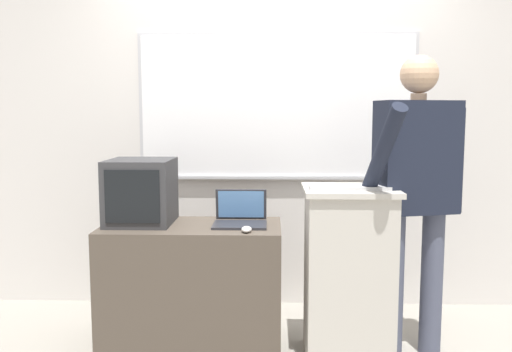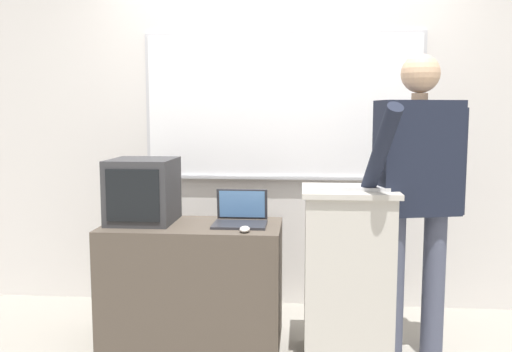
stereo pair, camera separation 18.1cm
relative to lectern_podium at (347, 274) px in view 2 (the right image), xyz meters
The scene contains 9 objects.
back_wall 1.41m from the lectern_podium, 114.90° to the left, with size 6.40×0.17×2.90m.
lectern_podium is the anchor object (origin of this frame).
side_desk 0.96m from the lectern_podium, behind, with size 1.09×0.56×0.76m.
person_presenter 0.65m from the lectern_podium, ahead, with size 0.63×0.64×1.77m.
laptop 0.73m from the lectern_podium, 164.68° to the left, with size 0.33×0.28×0.21m.
wireless_keyboard 0.52m from the lectern_podium, 100.43° to the right, with size 0.45×0.13×0.02m.
computer_mouse_by_laptop 0.65m from the lectern_podium, behind, with size 0.06×0.10×0.03m.
computer_mouse_by_keyboard 0.57m from the lectern_podium, 15.15° to the right, with size 0.06×0.10×0.03m.
crt_monitor 1.35m from the lectern_podium, behind, with size 0.39×0.43×0.40m.
Camera 2 is at (0.17, -2.77, 1.44)m, focal length 38.00 mm.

